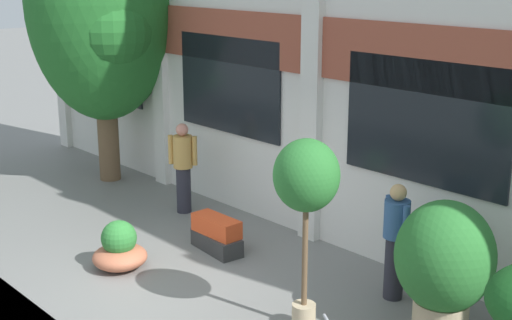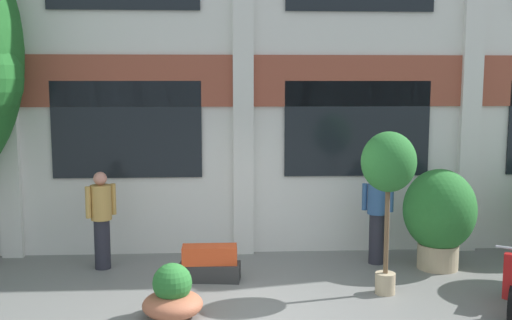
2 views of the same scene
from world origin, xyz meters
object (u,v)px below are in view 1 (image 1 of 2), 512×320
(potted_plant_low_pan, at_px, (306,183))
(potted_plant_wide_bowl, at_px, (120,250))
(broadleaf_tree, at_px, (101,7))
(potted_plant_fluted_column, at_px, (444,262))
(resident_watching_tracks, at_px, (183,165))
(potted_plant_square_trough, at_px, (217,235))
(resident_by_doorway, at_px, (396,238))

(potted_plant_low_pan, bearing_deg, potted_plant_wide_bowl, -166.62)
(broadleaf_tree, distance_m, potted_plant_low_pan, 7.37)
(potted_plant_fluted_column, xyz_separation_m, resident_watching_tracks, (-5.57, 0.31, -0.05))
(broadleaf_tree, distance_m, potted_plant_wide_bowl, 5.58)
(resident_watching_tracks, bearing_deg, potted_plant_wide_bowl, -3.81)
(broadleaf_tree, xyz_separation_m, resident_watching_tracks, (2.65, -0.08, -2.63))
(potted_plant_wide_bowl, bearing_deg, potted_plant_fluted_column, 23.66)
(potted_plant_square_trough, height_order, potted_plant_low_pan, potted_plant_low_pan)
(potted_plant_low_pan, distance_m, resident_watching_tracks, 4.71)
(broadleaf_tree, height_order, resident_by_doorway, broadleaf_tree)
(potted_plant_wide_bowl, height_order, resident_by_doorway, resident_by_doorway)
(broadleaf_tree, distance_m, potted_plant_fluted_column, 8.62)
(broadleaf_tree, bearing_deg, potted_plant_square_trough, -10.01)
(potted_plant_wide_bowl, distance_m, potted_plant_fluted_column, 4.66)
(potted_plant_low_pan, xyz_separation_m, resident_watching_tracks, (-4.37, 1.44, -0.98))
(broadleaf_tree, xyz_separation_m, potted_plant_low_pan, (7.02, -1.51, -1.64))
(resident_watching_tracks, bearing_deg, potted_plant_fluted_column, 51.35)
(potted_plant_low_pan, bearing_deg, potted_plant_fluted_column, 43.48)
(potted_plant_wide_bowl, xyz_separation_m, resident_watching_tracks, (-1.33, 2.16, 0.58))
(potted_plant_square_trough, height_order, resident_watching_tracks, resident_watching_tracks)
(potted_plant_low_pan, relative_size, resident_by_doorway, 1.50)
(broadleaf_tree, bearing_deg, resident_watching_tracks, -1.65)
(potted_plant_wide_bowl, relative_size, potted_plant_fluted_column, 0.48)
(potted_plant_square_trough, relative_size, potted_plant_wide_bowl, 1.22)
(broadleaf_tree, relative_size, potted_plant_wide_bowl, 7.40)
(potted_plant_fluted_column, relative_size, resident_watching_tracks, 1.03)
(broadleaf_tree, bearing_deg, resident_by_doorway, -0.41)
(broadleaf_tree, bearing_deg, potted_plant_low_pan, -12.17)
(potted_plant_wide_bowl, height_order, potted_plant_low_pan, potted_plant_low_pan)
(broadleaf_tree, xyz_separation_m, resident_by_doorway, (7.26, -0.05, -2.65))
(potted_plant_low_pan, height_order, resident_watching_tracks, potted_plant_low_pan)
(potted_plant_wide_bowl, height_order, resident_watching_tracks, resident_watching_tracks)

